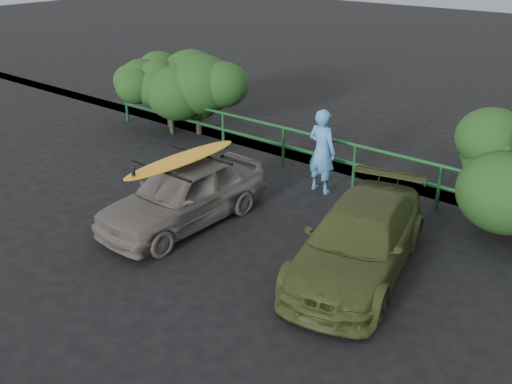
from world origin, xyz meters
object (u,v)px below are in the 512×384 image
guardrail (317,156)px  surfboard (182,159)px  sedan (184,194)px  man (322,151)px  olive_vehicle (359,240)px

guardrail → surfboard: surfboard is taller
sedan → surfboard: (0.00, 0.00, 0.73)m
guardrail → man: (0.55, -0.68, 0.43)m
olive_vehicle → man: (-2.33, 2.43, 0.36)m
sedan → olive_vehicle: 3.64m
guardrail → olive_vehicle: bearing=-47.2°
guardrail → olive_vehicle: (2.88, -3.11, 0.07)m
surfboard → guardrail: bearing=80.2°
man → surfboard: bearing=72.3°
sedan → man: (1.26, 3.02, 0.32)m
sedan → surfboard: 0.73m
sedan → man: man is taller
olive_vehicle → man: man is taller
sedan → man: 3.29m
guardrail → sedan: size_ratio=3.76×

